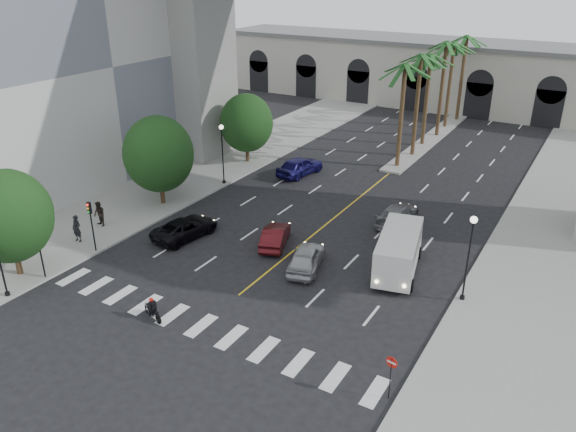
{
  "coord_description": "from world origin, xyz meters",
  "views": [
    {
      "loc": [
        16.67,
        -20.58,
        17.78
      ],
      "look_at": [
        0.99,
        6.0,
        3.75
      ],
      "focal_mm": 35.0,
      "sensor_mm": 36.0,
      "label": 1
    }
  ],
  "objects_px": {
    "car_a": "(306,258)",
    "car_e": "(300,166)",
    "car_b": "(275,236)",
    "cargo_van": "(398,251)",
    "car_d": "(397,215)",
    "pedestrian_a": "(77,228)",
    "traffic_signal_far": "(91,218)",
    "pedestrian_b": "(99,214)",
    "lamp_post_right": "(469,252)",
    "traffic_signal_near": "(38,242)",
    "do_not_enter_sign": "(391,369)",
    "motorcycle_rider": "(153,310)",
    "car_c": "(185,228)",
    "lamp_post_left_far": "(222,149)"
  },
  "relations": [
    {
      "from": "car_d",
      "to": "pedestrian_a",
      "type": "bearing_deg",
      "value": 39.4
    },
    {
      "from": "do_not_enter_sign",
      "to": "car_c",
      "type": "bearing_deg",
      "value": 167.15
    },
    {
      "from": "traffic_signal_far",
      "to": "pedestrian_a",
      "type": "xyz_separation_m",
      "value": [
        -2.11,
        0.38,
        -1.41
      ]
    },
    {
      "from": "motorcycle_rider",
      "to": "car_d",
      "type": "height_order",
      "value": "car_d"
    },
    {
      "from": "motorcycle_rider",
      "to": "lamp_post_right",
      "type": "bearing_deg",
      "value": 56.39
    },
    {
      "from": "traffic_signal_near",
      "to": "pedestrian_b",
      "type": "height_order",
      "value": "traffic_signal_near"
    },
    {
      "from": "lamp_post_left_far",
      "to": "car_d",
      "type": "bearing_deg",
      "value": 0.31
    },
    {
      "from": "car_e",
      "to": "lamp_post_left_far",
      "type": "bearing_deg",
      "value": 59.93
    },
    {
      "from": "car_a",
      "to": "car_e",
      "type": "relative_size",
      "value": 0.89
    },
    {
      "from": "traffic_signal_far",
      "to": "do_not_enter_sign",
      "type": "xyz_separation_m",
      "value": [
        21.96,
        -3.07,
        -0.86
      ]
    },
    {
      "from": "lamp_post_left_far",
      "to": "do_not_enter_sign",
      "type": "relative_size",
      "value": 2.36
    },
    {
      "from": "motorcycle_rider",
      "to": "car_a",
      "type": "bearing_deg",
      "value": 83.73
    },
    {
      "from": "lamp_post_left_far",
      "to": "traffic_signal_far",
      "type": "bearing_deg",
      "value": -89.6
    },
    {
      "from": "cargo_van",
      "to": "do_not_enter_sign",
      "type": "height_order",
      "value": "cargo_van"
    },
    {
      "from": "traffic_signal_near",
      "to": "traffic_signal_far",
      "type": "height_order",
      "value": "same"
    },
    {
      "from": "lamp_post_right",
      "to": "car_e",
      "type": "distance_m",
      "value": 22.85
    },
    {
      "from": "car_b",
      "to": "pedestrian_b",
      "type": "relative_size",
      "value": 2.24
    },
    {
      "from": "car_d",
      "to": "cargo_van",
      "type": "height_order",
      "value": "cargo_van"
    },
    {
      "from": "car_c",
      "to": "cargo_van",
      "type": "xyz_separation_m",
      "value": [
        14.61,
        2.94,
        0.76
      ]
    },
    {
      "from": "car_a",
      "to": "car_b",
      "type": "relative_size",
      "value": 1.06
    },
    {
      "from": "pedestrian_a",
      "to": "pedestrian_b",
      "type": "xyz_separation_m",
      "value": [
        -0.54,
        2.49,
        -0.01
      ]
    },
    {
      "from": "traffic_signal_far",
      "to": "car_e",
      "type": "bearing_deg",
      "value": 77.59
    },
    {
      "from": "car_b",
      "to": "cargo_van",
      "type": "relative_size",
      "value": 0.65
    },
    {
      "from": "traffic_signal_far",
      "to": "pedestrian_a",
      "type": "height_order",
      "value": "traffic_signal_far"
    },
    {
      "from": "car_e",
      "to": "cargo_van",
      "type": "bearing_deg",
      "value": 148.04
    },
    {
      "from": "motorcycle_rider",
      "to": "lamp_post_left_far",
      "type": "bearing_deg",
      "value": 135.72
    },
    {
      "from": "traffic_signal_far",
      "to": "pedestrian_a",
      "type": "distance_m",
      "value": 2.57
    },
    {
      "from": "car_d",
      "to": "pedestrian_b",
      "type": "bearing_deg",
      "value": 33.39
    },
    {
      "from": "car_c",
      "to": "do_not_enter_sign",
      "type": "bearing_deg",
      "value": 165.26
    },
    {
      "from": "traffic_signal_far",
      "to": "motorcycle_rider",
      "type": "height_order",
      "value": "traffic_signal_far"
    },
    {
      "from": "lamp_post_right",
      "to": "car_b",
      "type": "relative_size",
      "value": 1.27
    },
    {
      "from": "pedestrian_a",
      "to": "lamp_post_left_far",
      "type": "bearing_deg",
      "value": 77.7
    },
    {
      "from": "lamp_post_left_far",
      "to": "motorcycle_rider",
      "type": "bearing_deg",
      "value": -64.4
    },
    {
      "from": "motorcycle_rider",
      "to": "car_d",
      "type": "distance_m",
      "value": 19.69
    },
    {
      "from": "motorcycle_rider",
      "to": "car_c",
      "type": "distance_m",
      "value": 10.01
    },
    {
      "from": "pedestrian_a",
      "to": "car_c",
      "type": "bearing_deg",
      "value": 33.64
    },
    {
      "from": "car_e",
      "to": "do_not_enter_sign",
      "type": "bearing_deg",
      "value": 136.6
    },
    {
      "from": "motorcycle_rider",
      "to": "pedestrian_b",
      "type": "height_order",
      "value": "pedestrian_b"
    },
    {
      "from": "car_d",
      "to": "pedestrian_a",
      "type": "distance_m",
      "value": 22.81
    },
    {
      "from": "car_a",
      "to": "traffic_signal_far",
      "type": "bearing_deg",
      "value": 6.04
    },
    {
      "from": "cargo_van",
      "to": "do_not_enter_sign",
      "type": "relative_size",
      "value": 2.85
    },
    {
      "from": "pedestrian_a",
      "to": "do_not_enter_sign",
      "type": "distance_m",
      "value": 24.32
    },
    {
      "from": "lamp_post_left_far",
      "to": "do_not_enter_sign",
      "type": "bearing_deg",
      "value": -38.53
    },
    {
      "from": "traffic_signal_far",
      "to": "pedestrian_b",
      "type": "height_order",
      "value": "traffic_signal_far"
    },
    {
      "from": "car_d",
      "to": "car_e",
      "type": "xyz_separation_m",
      "value": [
        -11.33,
        5.4,
        0.15
      ]
    },
    {
      "from": "motorcycle_rider",
      "to": "pedestrian_a",
      "type": "bearing_deg",
      "value": 178.91
    },
    {
      "from": "car_b",
      "to": "car_c",
      "type": "distance_m",
      "value": 6.5
    },
    {
      "from": "lamp_post_left_far",
      "to": "lamp_post_right",
      "type": "height_order",
      "value": "same"
    },
    {
      "from": "lamp_post_right",
      "to": "pedestrian_b",
      "type": "height_order",
      "value": "lamp_post_right"
    },
    {
      "from": "lamp_post_right",
      "to": "traffic_signal_near",
      "type": "xyz_separation_m",
      "value": [
        -22.7,
        -10.5,
        -0.71
      ]
    }
  ]
}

